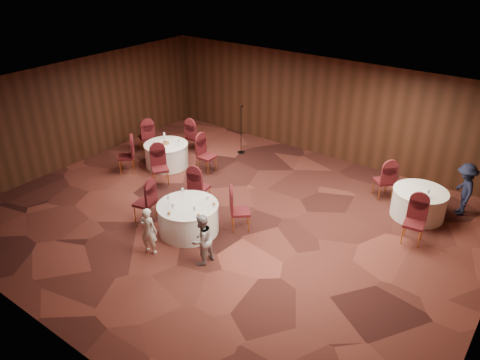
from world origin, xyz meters
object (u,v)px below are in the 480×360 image
Objects in this scene: table_main at (188,218)px; table_left at (167,155)px; man_c at (464,189)px; table_right at (419,203)px; mic_stand at (241,139)px; woman_a at (148,231)px; woman_b at (202,240)px.

table_main is 3.84m from table_left.
table_right is at bearing -71.43° from man_c.
table_left is at bearing -120.22° from mic_stand.
mic_stand is 1.41× the size of woman_a.
mic_stand is at bearing 111.08° from table_main.
mic_stand is 1.35× the size of woman_b.
table_main is 1.28× the size of woman_a.
table_left is 1.13× the size of woman_b.
mic_stand is (1.28, 2.20, 0.10)m from table_left.
mic_stand reaches higher than woman_b.
table_main is at bearing -136.73° from table_right.
table_left is 0.83× the size of mic_stand.
woman_b is at bearing -34.82° from table_main.
table_left is (-3.03, 2.35, 0.00)m from table_main.
woman_a reaches higher than table_main.
woman_b is at bearing -37.05° from table_left.
man_c is at bearing 16.80° from table_left.
woman_a is 7.97m from man_c.
table_main is 1.23× the size of woman_b.
woman_b reaches higher than table_left.
table_main is 1.09× the size of table_right.
table_right is 1.20m from man_c.
woman_b is (2.83, -5.30, 0.12)m from mic_stand.
woman_b reaches higher than table_right.
table_main is at bearing -109.17° from woman_a.
table_left is 2.54m from mic_stand.
table_left is 1.00× the size of table_right.
woman_a is at bearing -74.15° from mic_stand.
man_c is (0.85, 0.79, 0.33)m from table_right.
table_left is at bearing -63.36° from woman_a.
mic_stand reaches higher than woman_a.
table_left is at bearing -122.49° from woman_b.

